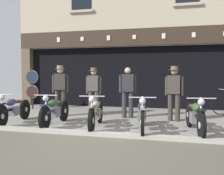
{
  "coord_description": "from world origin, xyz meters",
  "views": [
    {
      "loc": [
        1.73,
        -5.53,
        1.43
      ],
      "look_at": [
        -0.38,
        2.69,
        0.99
      ],
      "focal_mm": 41.24,
      "sensor_mm": 36.0,
      "label": 1
    }
  ],
  "objects": [
    {
      "name": "ground",
      "position": [
        0.0,
        -0.98,
        -0.04
      ],
      "size": [
        22.64,
        22.0,
        0.18
      ],
      "color": "gray"
    },
    {
      "name": "assistant_far_right",
      "position": [
        1.62,
        2.46,
        0.93
      ],
      "size": [
        0.55,
        0.35,
        1.67
      ],
      "rotation": [
        0.0,
        0.0,
        2.94
      ],
      "color": "#38332D",
      "rests_on": "ground"
    },
    {
      "name": "salesman_right",
      "position": [
        0.15,
        2.68,
        0.91
      ],
      "size": [
        0.55,
        0.27,
        1.64
      ],
      "rotation": [
        0.0,
        0.0,
        3.29
      ],
      "color": "#2D2D33",
      "rests_on": "ground"
    },
    {
      "name": "salesman_left",
      "position": [
        -2.14,
        2.48,
        0.96
      ],
      "size": [
        0.55,
        0.35,
        1.72
      ],
      "rotation": [
        0.0,
        0.0,
        3.34
      ],
      "color": "#38332D",
      "rests_on": "ground"
    },
    {
      "name": "motorcycle_center",
      "position": [
        -0.36,
        0.92,
        0.42
      ],
      "size": [
        0.62,
        2.04,
        0.92
      ],
      "rotation": [
        0.0,
        0.0,
        3.3
      ],
      "color": "black",
      "rests_on": "ground"
    },
    {
      "name": "tyre_sign_pole",
      "position": [
        -4.03,
        3.79,
        0.99
      ],
      "size": [
        0.55,
        0.06,
        1.71
      ],
      "color": "#232328",
      "rests_on": "ground"
    },
    {
      "name": "motorcycle_left",
      "position": [
        -2.88,
        0.93,
        0.42
      ],
      "size": [
        0.62,
        1.98,
        0.9
      ],
      "rotation": [
        0.0,
        0.0,
        3.27
      ],
      "color": "black",
      "rests_on": "ground"
    },
    {
      "name": "motorcycle_center_right",
      "position": [
        0.86,
        0.89,
        0.42
      ],
      "size": [
        0.62,
        2.08,
        0.92
      ],
      "rotation": [
        0.0,
        0.0,
        3.29
      ],
      "color": "black",
      "rests_on": "ground"
    },
    {
      "name": "shop_facade",
      "position": [
        -0.0,
        7.0,
        1.75
      ],
      "size": [
        10.94,
        4.42,
        6.53
      ],
      "color": "black",
      "rests_on": "ground"
    },
    {
      "name": "shopkeeper_center",
      "position": [
        -1.1,
        2.92,
        0.91
      ],
      "size": [
        0.56,
        0.33,
        1.65
      ],
      "rotation": [
        0.0,
        0.0,
        3.1
      ],
      "color": "#47423D",
      "rests_on": "ground"
    },
    {
      "name": "motorcycle_center_left",
      "position": [
        -1.59,
        0.97,
        0.42
      ],
      "size": [
        0.62,
        1.95,
        0.9
      ],
      "rotation": [
        0.0,
        0.0,
        3.21
      ],
      "color": "black",
      "rests_on": "ground"
    },
    {
      "name": "advert_board_near",
      "position": [
        2.72,
        5.4,
        1.62
      ],
      "size": [
        0.79,
        0.03,
        0.88
      ],
      "color": "silver"
    },
    {
      "name": "motorcycle_right",
      "position": [
        2.14,
        0.95,
        0.43
      ],
      "size": [
        0.62,
        2.08,
        0.92
      ],
      "rotation": [
        0.0,
        0.0,
        3.28
      ],
      "color": "black",
      "rests_on": "ground"
    }
  ]
}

